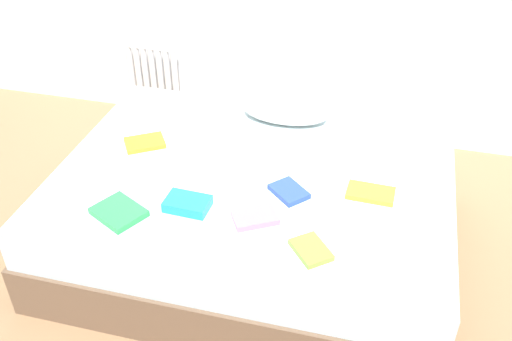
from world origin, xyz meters
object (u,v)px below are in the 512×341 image
Objects in this scene: textbook_pink at (255,217)px; textbook_green at (119,212)px; radiator at (153,73)px; textbook_yellow at (371,193)px; textbook_lime at (311,250)px; bed at (254,212)px; pillow at (286,111)px; textbook_teal at (187,204)px; textbook_blue at (289,192)px; textbook_orange at (145,143)px; textbook_white at (245,166)px.

textbook_pink is 0.89× the size of textbook_green.
radiator is 2.02× the size of textbook_yellow.
textbook_pink is at bearing -156.76° from textbook_lime.
bed is 4.08× the size of pillow.
pillow reaches higher than textbook_teal.
textbook_blue is at bearing -164.93° from textbook_yellow.
textbook_green is (0.12, -0.58, 0.00)m from textbook_orange.
textbook_orange is 0.90× the size of textbook_white.
pillow reaches higher than textbook_pink.
radiator is 2.57× the size of textbook_lime.
textbook_yellow is (0.59, -0.04, 0.27)m from bed.
pillow is 2.19× the size of textbook_yellow.
textbook_teal is at bearing -156.92° from textbook_yellow.
textbook_pink is at bearing -79.60° from textbook_white.
textbook_green is at bearing -156.19° from textbook_yellow.
textbook_pink is 0.97× the size of textbook_teal.
textbook_pink is at bearing -73.07° from textbook_blue.
bed is 0.64m from textbook_yellow.
textbook_lime is (1.44, -1.70, 0.16)m from radiator.
textbook_teal is 0.49m from textbook_blue.
textbook_lime is at bearing -63.74° from textbook_orange.
bed is at bearing -35.27° from textbook_white.
radiator is 1.77m from textbook_green.
textbook_orange is at bearing -160.27° from textbook_lime.
textbook_pink is (0.73, -0.46, 0.00)m from textbook_orange.
textbook_lime is 0.79× the size of textbook_yellow.
textbook_orange is 1.05× the size of textbook_pink.
textbook_blue is (0.11, 0.23, -0.00)m from textbook_pink.
textbook_yellow is at bearing 2.53° from textbook_pink.
textbook_green is (-0.72, -0.35, 0.00)m from textbook_blue.
bed is 10.16× the size of textbook_pink.
textbook_orange is 0.86m from textbook_pink.
bed is 0.45m from textbook_pink.
bed is at bearing 59.66° from textbook_teal.
radiator reaches higher than textbook_white.
textbook_pink reaches higher than bed.
textbook_blue is at bearing -48.32° from textbook_orange.
textbook_pink is at bearing -86.50° from pillow.
textbook_blue reaches higher than textbook_yellow.
textbook_white reaches higher than textbook_blue.
textbook_teal is 0.89× the size of textbook_white.
radiator reaches higher than textbook_orange.
radiator reaches higher than textbook_yellow.
textbook_lime is 0.89× the size of textbook_pink.
textbook_blue is at bearing 29.85° from textbook_teal.
textbook_teal is at bearing 148.71° from textbook_pink.
textbook_yellow reaches higher than bed.
textbook_teal is (-0.60, 0.15, 0.01)m from textbook_lime.
textbook_pink is at bearing 1.61° from textbook_teal.
textbook_lime is 0.32m from textbook_pink.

